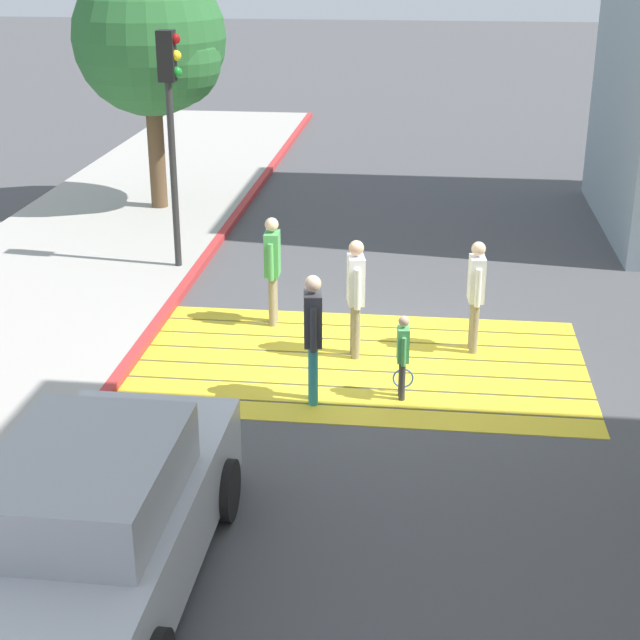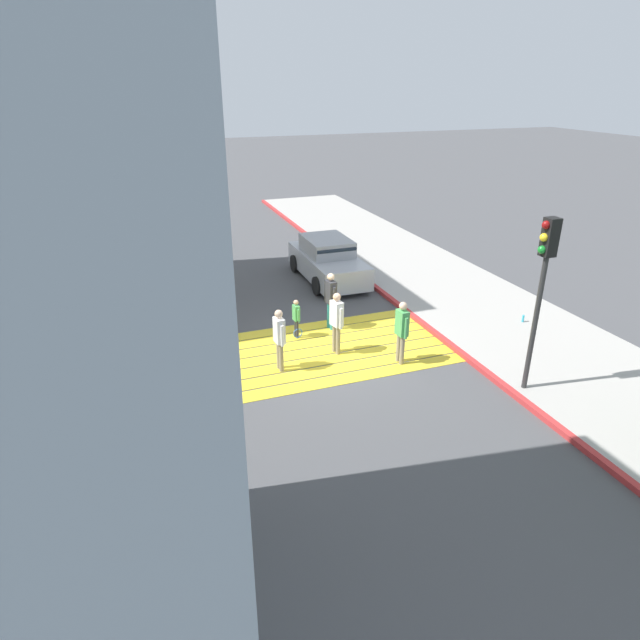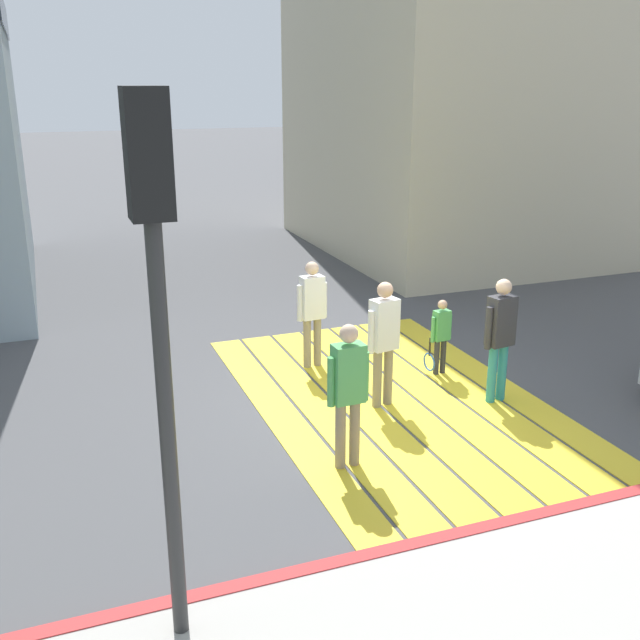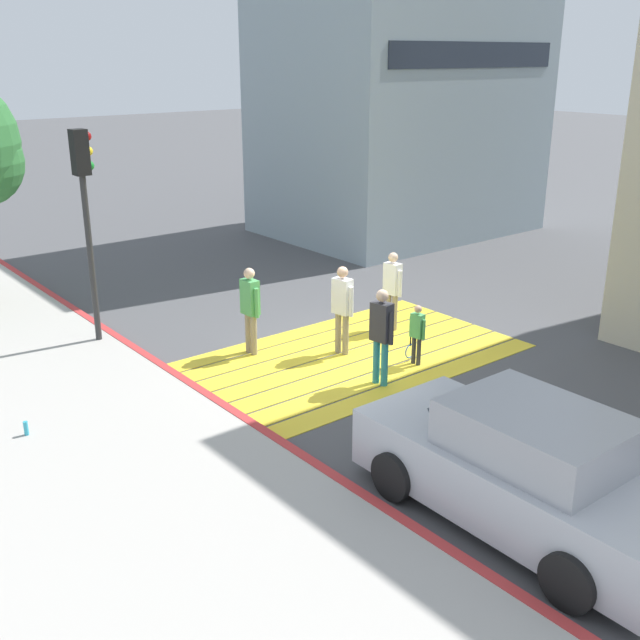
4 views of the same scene
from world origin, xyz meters
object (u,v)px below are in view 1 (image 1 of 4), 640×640
at_px(car_parked_near_curb, 95,525).
at_px(pedestrian_child_with_racket, 403,353).
at_px(pedestrian_adult_lead, 313,330).
at_px(traffic_light_corner, 171,103).
at_px(pedestrian_adult_side, 476,289).
at_px(pedestrian_teen_behind, 272,263).
at_px(pedestrian_adult_trailing, 356,290).
at_px(street_tree, 154,43).

xyz_separation_m(car_parked_near_curb, pedestrian_child_with_racket, (2.63, 4.39, -0.08)).
relative_size(car_parked_near_curb, pedestrian_adult_lead, 2.45).
height_order(traffic_light_corner, pedestrian_adult_side, traffic_light_corner).
height_order(pedestrian_adult_side, pedestrian_teen_behind, pedestrian_teen_behind).
xyz_separation_m(pedestrian_adult_trailing, pedestrian_child_with_racket, (0.73, -1.29, -0.37)).
relative_size(car_parked_near_curb, traffic_light_corner, 1.02).
bearing_deg(pedestrian_adult_lead, pedestrian_adult_side, 42.28).
bearing_deg(car_parked_near_curb, traffic_light_corner, 99.83).
distance_m(street_tree, pedestrian_adult_side, 9.90).
height_order(street_tree, pedestrian_adult_trailing, street_tree).
distance_m(pedestrian_adult_trailing, pedestrian_adult_side, 1.75).
bearing_deg(pedestrian_adult_trailing, pedestrian_adult_lead, -105.30).
height_order(pedestrian_adult_lead, pedestrian_teen_behind, pedestrian_adult_lead).
bearing_deg(traffic_light_corner, car_parked_near_curb, -80.17).
xyz_separation_m(traffic_light_corner, street_tree, (-1.36, 3.91, 0.59)).
bearing_deg(street_tree, pedestrian_adult_side, -46.68).
xyz_separation_m(traffic_light_corner, pedestrian_adult_side, (5.19, -3.03, -2.06)).
height_order(pedestrian_adult_trailing, pedestrian_adult_side, pedestrian_adult_trailing).
bearing_deg(pedestrian_adult_trailing, traffic_light_corner, 135.47).
height_order(car_parked_near_curb, pedestrian_child_with_racket, car_parked_near_curb).
bearing_deg(pedestrian_child_with_racket, pedestrian_teen_behind, 131.33).
relative_size(pedestrian_adult_trailing, pedestrian_adult_side, 1.05).
relative_size(car_parked_near_curb, pedestrian_adult_side, 2.57).
bearing_deg(pedestrian_adult_side, pedestrian_child_with_racket, -120.16).
xyz_separation_m(street_tree, pedestrian_child_with_racket, (5.57, -8.63, -2.98)).
relative_size(pedestrian_adult_lead, pedestrian_teen_behind, 1.01).
xyz_separation_m(car_parked_near_curb, pedestrian_adult_trailing, (1.90, 5.69, 0.29)).
xyz_separation_m(street_tree, pedestrian_adult_lead, (4.42, -8.88, -2.61)).
distance_m(street_tree, pedestrian_adult_trailing, 9.17).
xyz_separation_m(traffic_light_corner, pedestrian_teen_behind, (2.10, -2.33, -2.03)).
relative_size(car_parked_near_curb, pedestrian_teen_behind, 2.49).
bearing_deg(pedestrian_adult_lead, pedestrian_teen_behind, 109.88).
bearing_deg(pedestrian_teen_behind, pedestrian_child_with_racket, -48.67).
bearing_deg(traffic_light_corner, pedestrian_adult_lead, -58.38).
relative_size(car_parked_near_curb, pedestrian_child_with_racket, 3.67).
bearing_deg(pedestrian_adult_lead, car_parked_near_curb, -109.67).
xyz_separation_m(car_parked_near_curb, pedestrian_adult_side, (3.61, 6.08, 0.24)).
bearing_deg(pedestrian_adult_side, street_tree, 133.32).
bearing_deg(street_tree, traffic_light_corner, -70.83).
distance_m(street_tree, pedestrian_teen_behind, 7.60).
distance_m(car_parked_near_curb, traffic_light_corner, 9.53).
height_order(traffic_light_corner, street_tree, street_tree).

